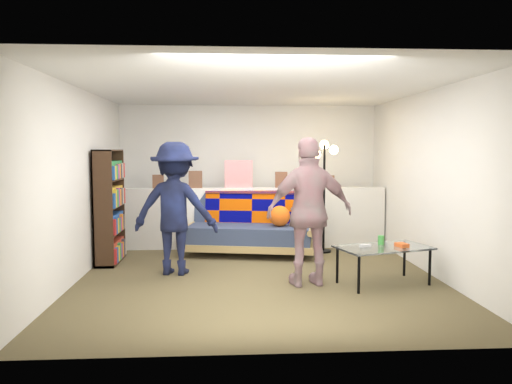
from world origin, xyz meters
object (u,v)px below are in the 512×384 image
floor_lamp (324,173)px  person_left (175,208)px  bookshelf (109,210)px  coffee_table (384,249)px  person_right (310,212)px  futon_sofa (251,228)px

floor_lamp → person_left: (-2.22, -1.27, -0.39)m
floor_lamp → bookshelf: bearing=-170.3°
coffee_table → person_left: 2.69m
bookshelf → coffee_table: bookshelf is taller
bookshelf → floor_lamp: size_ratio=0.92×
coffee_table → person_right: size_ratio=0.69×
floor_lamp → person_right: bearing=-106.2°
floor_lamp → person_right: person_right is taller
floor_lamp → person_left: size_ratio=1.03×
futon_sofa → bookshelf: size_ratio=1.31×
futon_sofa → person_left: bearing=-131.9°
bookshelf → person_left: (1.01, -0.72, 0.10)m
person_right → futon_sofa: bearing=-80.0°
bookshelf → person_left: bearing=-35.5°
coffee_table → floor_lamp: bearing=100.1°
coffee_table → person_right: (-0.91, 0.01, 0.46)m
futon_sofa → person_left: person_left is taller
bookshelf → coffee_table: (3.57, -1.40, -0.33)m
futon_sofa → person_right: bearing=-72.1°
bookshelf → person_right: person_right is taller
futon_sofa → floor_lamp: size_ratio=1.20×
floor_lamp → futon_sofa: bearing=-175.8°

